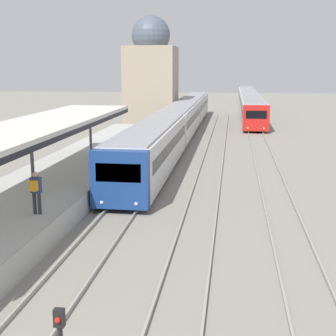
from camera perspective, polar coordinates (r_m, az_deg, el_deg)
The scene contains 5 objects.
platform_canopy at distance 22.11m, azimuth -16.36°, elevation 4.75°, with size 4.00×22.51×3.00m.
person_on_platform at distance 18.55m, azimuth -15.82°, elevation -2.53°, with size 0.40×0.40×1.66m.
train_near at distance 44.91m, azimuth 1.48°, elevation 5.94°, with size 2.68×49.14×3.05m.
train_far at distance 70.95m, azimuth 9.85°, elevation 8.03°, with size 2.66×46.35×2.98m.
distant_domed_building at distance 52.59m, azimuth -2.06°, elevation 11.14°, with size 5.44×5.44×12.05m.
Camera 1 is at (4.98, -5.65, 6.57)m, focal length 50.00 mm.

